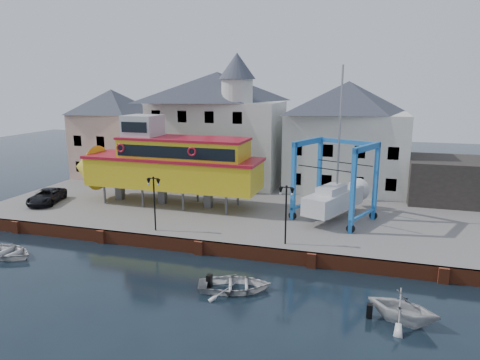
# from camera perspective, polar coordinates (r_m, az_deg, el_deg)

# --- Properties ---
(ground) EXTENTS (140.00, 140.00, 0.00)m
(ground) POSITION_cam_1_polar(r_m,az_deg,el_deg) (31.16, -5.49, -9.81)
(ground) COLOR #17212D
(ground) RESTS_ON ground
(hardstanding) EXTENTS (44.00, 22.00, 1.00)m
(hardstanding) POSITION_cam_1_polar(r_m,az_deg,el_deg) (40.83, 0.24, -3.53)
(hardstanding) COLOR slate
(hardstanding) RESTS_ON ground
(quay_wall) EXTENTS (44.00, 0.47, 1.00)m
(quay_wall) POSITION_cam_1_polar(r_m,az_deg,el_deg) (31.07, -5.44, -8.89)
(quay_wall) COLOR maroon
(quay_wall) RESTS_ON ground
(building_pink) EXTENTS (8.00, 7.00, 10.30)m
(building_pink) POSITION_cam_1_polar(r_m,az_deg,el_deg) (53.52, -16.49, 5.98)
(building_pink) COLOR tan
(building_pink) RESTS_ON hardstanding
(building_white_main) EXTENTS (14.00, 8.30, 14.00)m
(building_white_main) POSITION_cam_1_polar(r_m,az_deg,el_deg) (47.96, -2.90, 7.20)
(building_white_main) COLOR silver
(building_white_main) RESTS_ON hardstanding
(building_white_right) EXTENTS (12.00, 8.00, 11.20)m
(building_white_right) POSITION_cam_1_polar(r_m,az_deg,el_deg) (46.01, 13.99, 5.68)
(building_white_right) COLOR silver
(building_white_right) RESTS_ON hardstanding
(shed_dark) EXTENTS (8.00, 7.00, 4.00)m
(shed_dark) POSITION_cam_1_polar(r_m,az_deg,el_deg) (45.28, 26.34, 0.01)
(shed_dark) COLOR #262321
(shed_dark) RESTS_ON hardstanding
(lamp_post_left) EXTENTS (1.12, 0.32, 4.20)m
(lamp_post_left) POSITION_cam_1_polar(r_m,az_deg,el_deg) (32.54, -11.41, -1.30)
(lamp_post_left) COLOR black
(lamp_post_left) RESTS_ON hardstanding
(lamp_post_right) EXTENTS (1.12, 0.32, 4.20)m
(lamp_post_right) POSITION_cam_1_polar(r_m,az_deg,el_deg) (29.32, 6.18, -2.65)
(lamp_post_right) COLOR black
(lamp_post_right) RESTS_ON hardstanding
(tour_boat) EXTENTS (18.80, 4.88, 8.15)m
(tour_boat) POSITION_cam_1_polar(r_m,az_deg,el_deg) (39.79, -10.42, 2.25)
(tour_boat) COLOR #59595E
(tour_boat) RESTS_ON hardstanding
(travel_lift) EXTENTS (7.06, 8.35, 12.36)m
(travel_lift) POSITION_cam_1_polar(r_m,az_deg,el_deg) (36.26, 12.95, -1.74)
(travel_lift) COLOR #2277B7
(travel_lift) RESTS_ON hardstanding
(van) EXTENTS (3.40, 5.17, 1.32)m
(van) POSITION_cam_1_polar(r_m,az_deg,el_deg) (43.84, -24.38, -1.98)
(van) COLOR black
(van) RESTS_ON hardstanding
(motorboat_b) EXTENTS (4.99, 4.17, 0.89)m
(motorboat_b) POSITION_cam_1_polar(r_m,az_deg,el_deg) (26.05, -0.69, -14.46)
(motorboat_b) COLOR silver
(motorboat_b) RESTS_ON ground
(motorboat_c) EXTENTS (4.40, 4.09, 1.89)m
(motorboat_c) POSITION_cam_1_polar(r_m,az_deg,el_deg) (24.44, 20.74, -17.30)
(motorboat_c) COLOR silver
(motorboat_c) RESTS_ON ground
(motorboat_d) EXTENTS (4.68, 3.56, 0.91)m
(motorboat_d) POSITION_cam_1_polar(r_m,az_deg,el_deg) (34.84, -28.71, -8.91)
(motorboat_d) COLOR silver
(motorboat_d) RESTS_ON ground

